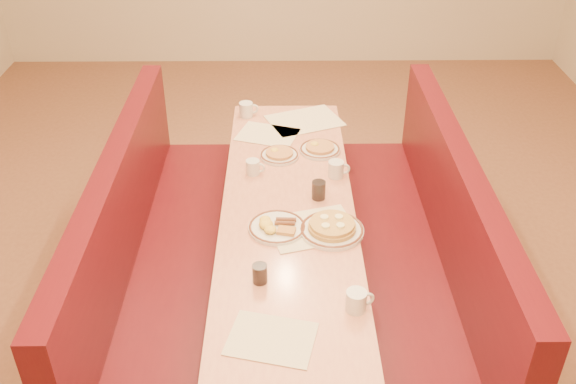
{
  "coord_description": "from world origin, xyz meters",
  "views": [
    {
      "loc": [
        -0.03,
        -2.78,
        2.66
      ],
      "look_at": [
        0.0,
        0.0,
        0.85
      ],
      "focal_mm": 40.0,
      "sensor_mm": 36.0,
      "label": 1
    }
  ],
  "objects_px": {
    "diner_table": "(288,264)",
    "coffee_mug_b": "(253,167)",
    "eggs_plate": "(276,227)",
    "coffee_mug_a": "(357,300)",
    "pancake_plate": "(332,228)",
    "coffee_mug_d": "(247,109)",
    "soda_tumbler_mid": "(319,190)",
    "soda_tumbler_near": "(260,274)",
    "booth_left": "(157,266)",
    "coffee_mug_c": "(337,169)",
    "booth_right": "(418,264)"
  },
  "relations": [
    {
      "from": "soda_tumbler_mid",
      "to": "coffee_mug_b",
      "type": "bearing_deg",
      "value": 144.23
    },
    {
      "from": "diner_table",
      "to": "coffee_mug_b",
      "type": "distance_m",
      "value": 0.58
    },
    {
      "from": "coffee_mug_a",
      "to": "coffee_mug_b",
      "type": "bearing_deg",
      "value": 100.58
    },
    {
      "from": "diner_table",
      "to": "coffee_mug_c",
      "type": "height_order",
      "value": "coffee_mug_c"
    },
    {
      "from": "diner_table",
      "to": "booth_left",
      "type": "xyz_separation_m",
      "value": [
        -0.73,
        0.0,
        -0.01
      ]
    },
    {
      "from": "diner_table",
      "to": "soda_tumbler_mid",
      "type": "bearing_deg",
      "value": 29.83
    },
    {
      "from": "soda_tumbler_near",
      "to": "soda_tumbler_mid",
      "type": "xyz_separation_m",
      "value": [
        0.3,
        0.68,
        0.0
      ]
    },
    {
      "from": "coffee_mug_a",
      "to": "soda_tumbler_near",
      "type": "bearing_deg",
      "value": 143.85
    },
    {
      "from": "diner_table",
      "to": "coffee_mug_d",
      "type": "relative_size",
      "value": 19.34
    },
    {
      "from": "soda_tumbler_near",
      "to": "coffee_mug_b",
      "type": "bearing_deg",
      "value": 93.73
    },
    {
      "from": "diner_table",
      "to": "soda_tumbler_near",
      "type": "distance_m",
      "value": 0.73
    },
    {
      "from": "coffee_mug_b",
      "to": "coffee_mug_a",
      "type": "bearing_deg",
      "value": -55.03
    },
    {
      "from": "soda_tumbler_near",
      "to": "soda_tumbler_mid",
      "type": "relative_size",
      "value": 0.91
    },
    {
      "from": "diner_table",
      "to": "eggs_plate",
      "type": "distance_m",
      "value": 0.44
    },
    {
      "from": "diner_table",
      "to": "eggs_plate",
      "type": "bearing_deg",
      "value": -107.86
    },
    {
      "from": "coffee_mug_c",
      "to": "soda_tumbler_near",
      "type": "relative_size",
      "value": 1.35
    },
    {
      "from": "pancake_plate",
      "to": "soda_tumbler_near",
      "type": "relative_size",
      "value": 3.44
    },
    {
      "from": "booth_left",
      "to": "eggs_plate",
      "type": "bearing_deg",
      "value": -15.75
    },
    {
      "from": "diner_table",
      "to": "pancake_plate",
      "type": "height_order",
      "value": "pancake_plate"
    },
    {
      "from": "pancake_plate",
      "to": "soda_tumbler_mid",
      "type": "relative_size",
      "value": 3.13
    },
    {
      "from": "eggs_plate",
      "to": "coffee_mug_b",
      "type": "bearing_deg",
      "value": 103.69
    },
    {
      "from": "booth_left",
      "to": "coffee_mug_a",
      "type": "xyz_separation_m",
      "value": [
        1.02,
        -0.77,
        0.44
      ]
    },
    {
      "from": "coffee_mug_b",
      "to": "coffee_mug_c",
      "type": "xyz_separation_m",
      "value": [
        0.47,
        -0.03,
        0.01
      ]
    },
    {
      "from": "pancake_plate",
      "to": "coffee_mug_d",
      "type": "relative_size",
      "value": 2.48
    },
    {
      "from": "coffee_mug_c",
      "to": "soda_tumbler_mid",
      "type": "distance_m",
      "value": 0.25
    },
    {
      "from": "coffee_mug_b",
      "to": "soda_tumbler_mid",
      "type": "xyz_separation_m",
      "value": [
        0.36,
        -0.26,
        0.01
      ]
    },
    {
      "from": "pancake_plate",
      "to": "coffee_mug_d",
      "type": "bearing_deg",
      "value": 110.17
    },
    {
      "from": "coffee_mug_a",
      "to": "eggs_plate",
      "type": "bearing_deg",
      "value": 108.38
    },
    {
      "from": "booth_left",
      "to": "coffee_mug_a",
      "type": "relative_size",
      "value": 19.78
    },
    {
      "from": "booth_right",
      "to": "coffee_mug_d",
      "type": "bearing_deg",
      "value": 132.37
    },
    {
      "from": "booth_right",
      "to": "coffee_mug_a",
      "type": "height_order",
      "value": "booth_right"
    },
    {
      "from": "booth_right",
      "to": "eggs_plate",
      "type": "relative_size",
      "value": 8.66
    },
    {
      "from": "soda_tumbler_near",
      "to": "booth_right",
      "type": "bearing_deg",
      "value": 34.04
    },
    {
      "from": "eggs_plate",
      "to": "coffee_mug_a",
      "type": "height_order",
      "value": "coffee_mug_a"
    },
    {
      "from": "diner_table",
      "to": "booth_right",
      "type": "height_order",
      "value": "booth_right"
    },
    {
      "from": "diner_table",
      "to": "booth_left",
      "type": "relative_size",
      "value": 1.0
    },
    {
      "from": "diner_table",
      "to": "pancake_plate",
      "type": "distance_m",
      "value": 0.5
    },
    {
      "from": "booth_left",
      "to": "booth_right",
      "type": "xyz_separation_m",
      "value": [
        1.46,
        0.0,
        0.0
      ]
    },
    {
      "from": "coffee_mug_a",
      "to": "coffee_mug_b",
      "type": "distance_m",
      "value": 1.22
    },
    {
      "from": "pancake_plate",
      "to": "soda_tumbler_near",
      "type": "height_order",
      "value": "soda_tumbler_near"
    },
    {
      "from": "booth_right",
      "to": "coffee_mug_d",
      "type": "xyz_separation_m",
      "value": [
        -1.0,
        1.09,
        0.44
      ]
    },
    {
      "from": "booth_left",
      "to": "soda_tumbler_near",
      "type": "bearing_deg",
      "value": -44.21
    },
    {
      "from": "coffee_mug_c",
      "to": "coffee_mug_a",
      "type": "bearing_deg",
      "value": -89.55
    },
    {
      "from": "coffee_mug_c",
      "to": "eggs_plate",
      "type": "bearing_deg",
      "value": -123.61
    },
    {
      "from": "pancake_plate",
      "to": "soda_tumbler_mid",
      "type": "xyz_separation_m",
      "value": [
        -0.05,
        0.31,
        0.03
      ]
    },
    {
      "from": "coffee_mug_b",
      "to": "soda_tumbler_mid",
      "type": "distance_m",
      "value": 0.44
    },
    {
      "from": "coffee_mug_b",
      "to": "soda_tumbler_near",
      "type": "xyz_separation_m",
      "value": [
        0.06,
        -0.94,
        0.0
      ]
    },
    {
      "from": "soda_tumbler_mid",
      "to": "soda_tumbler_near",
      "type": "bearing_deg",
      "value": -113.66
    },
    {
      "from": "coffee_mug_d",
      "to": "soda_tumbler_near",
      "type": "distance_m",
      "value": 1.68
    },
    {
      "from": "diner_table",
      "to": "coffee_mug_a",
      "type": "height_order",
      "value": "coffee_mug_a"
    }
  ]
}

